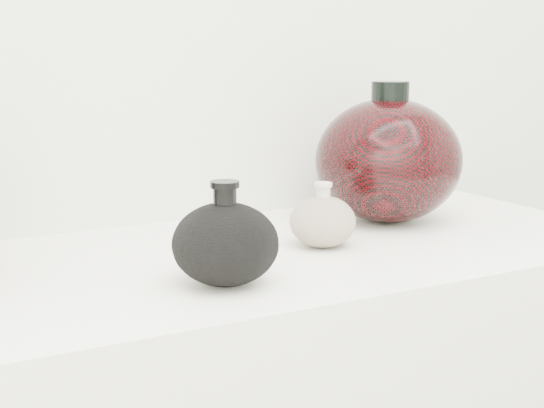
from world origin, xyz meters
TOP-DOWN VIEW (x-y plane):
  - black_gourd_vase at (-0.10, 0.83)m, footprint 0.17×0.17m
  - cream_gourd_vase at (0.10, 0.93)m, footprint 0.12×0.12m
  - right_round_pot at (0.29, 1.03)m, footprint 0.27×0.27m

SIDE VIEW (x-z plane):
  - cream_gourd_vase at x=0.10m, z-range 0.89..0.99m
  - black_gourd_vase at x=-0.10m, z-range 0.89..1.02m
  - right_round_pot at x=0.29m, z-range 0.89..1.12m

